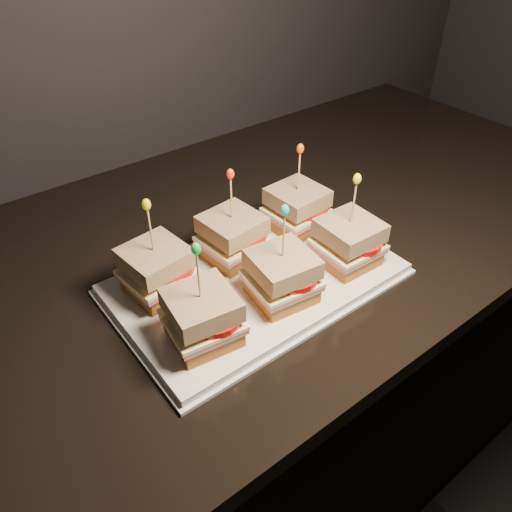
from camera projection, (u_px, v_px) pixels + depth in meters
cabinet at (106, 481)px, 1.01m from camera, size 2.29×0.71×0.85m
granite_slab at (49, 327)px, 0.73m from camera, size 2.33×0.75×0.03m
platter at (256, 279)px, 0.78m from camera, size 0.43×0.26×0.02m
platter_rim at (256, 282)px, 0.78m from camera, size 0.44×0.28×0.01m
sandwich_0_bread_bot at (159, 284)px, 0.74m from camera, size 0.09×0.09×0.02m
sandwich_0_ham at (158, 276)px, 0.73m from camera, size 0.10×0.10×0.01m
sandwich_0_cheese at (157, 272)px, 0.73m from camera, size 0.10×0.10×0.01m
sandwich_0_tomato at (166, 267)px, 0.72m from camera, size 0.08×0.08×0.01m
sandwich_0_bread_top at (155, 258)px, 0.71m from camera, size 0.09×0.09×0.03m
sandwich_0_pick at (151, 232)px, 0.68m from camera, size 0.00×0.00×0.09m
sandwich_0_frill at (146, 205)px, 0.66m from camera, size 0.01×0.01×0.02m
sandwich_1_bread_bot at (233, 250)px, 0.81m from camera, size 0.09×0.09×0.02m
sandwich_1_ham at (233, 242)px, 0.80m from camera, size 0.10×0.10×0.01m
sandwich_1_cheese at (233, 239)px, 0.79m from camera, size 0.10×0.10×0.01m
sandwich_1_tomato at (241, 234)px, 0.79m from camera, size 0.08×0.08×0.01m
sandwich_1_bread_top at (232, 225)px, 0.78m from camera, size 0.09×0.09×0.03m
sandwich_1_pick at (231, 201)px, 0.75m from camera, size 0.00×0.00×0.09m
sandwich_1_frill at (230, 174)px, 0.72m from camera, size 0.01×0.01×0.02m
sandwich_2_bread_bot at (296, 221)px, 0.87m from camera, size 0.09×0.09×0.02m
sandwich_2_ham at (296, 214)px, 0.86m from camera, size 0.10×0.09×0.01m
sandwich_2_cheese at (297, 211)px, 0.86m from camera, size 0.10×0.09×0.01m
sandwich_2_tomato at (304, 206)px, 0.85m from camera, size 0.08×0.08×0.01m
sandwich_2_bread_top at (297, 197)px, 0.84m from camera, size 0.09×0.09×0.03m
sandwich_2_pick at (299, 174)px, 0.81m from camera, size 0.00×0.00×0.09m
sandwich_2_frill at (300, 149)px, 0.79m from camera, size 0.01×0.01×0.02m
sandwich_3_bread_bot at (204, 331)px, 0.66m from camera, size 0.09×0.09×0.02m
sandwich_3_ham at (203, 323)px, 0.66m from camera, size 0.10×0.10×0.01m
sandwich_3_cheese at (203, 319)px, 0.65m from camera, size 0.10×0.10×0.01m
sandwich_3_tomato at (212, 314)px, 0.65m from camera, size 0.08×0.08×0.01m
sandwich_3_bread_top at (201, 305)px, 0.63m from camera, size 0.10×0.10×0.03m
sandwich_3_pick at (199, 278)px, 0.61m from camera, size 0.00×0.00×0.09m
sandwich_3_frill at (196, 249)px, 0.58m from camera, size 0.01×0.01×0.02m
sandwich_4_bread_bot at (281, 290)px, 0.73m from camera, size 0.09×0.09×0.02m
sandwich_4_ham at (282, 282)px, 0.72m from camera, size 0.10×0.10×0.01m
sandwich_4_cheese at (282, 278)px, 0.72m from camera, size 0.10×0.10×0.01m
sandwich_4_tomato at (291, 273)px, 0.71m from camera, size 0.08×0.08×0.01m
sandwich_4_bread_top at (282, 264)px, 0.70m from camera, size 0.09×0.09×0.03m
sandwich_4_pick at (284, 238)px, 0.67m from camera, size 0.00×0.00×0.09m
sandwich_4_frill at (285, 210)px, 0.64m from camera, size 0.01×0.01×0.02m
sandwich_5_bread_bot at (346, 255)px, 0.79m from camera, size 0.09×0.09×0.02m
sandwich_5_ham at (347, 248)px, 0.79m from camera, size 0.09×0.09×0.01m
sandwich_5_cheese at (348, 244)px, 0.78m from camera, size 0.10×0.09×0.01m
sandwich_5_tomato at (357, 239)px, 0.78m from camera, size 0.08×0.08×0.01m
sandwich_5_bread_top at (350, 230)px, 0.76m from camera, size 0.09×0.09×0.03m
sandwich_5_pick at (353, 206)px, 0.74m from camera, size 0.00×0.00×0.09m
sandwich_5_frill at (357, 179)px, 0.71m from camera, size 0.01×0.01×0.02m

